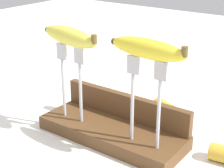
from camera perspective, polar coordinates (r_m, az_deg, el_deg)
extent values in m
plane|color=silver|center=(0.84, 0.00, -8.32)|extent=(3.00, 3.00, 0.00)
cube|color=brown|center=(0.83, 0.00, -7.41)|extent=(0.33, 0.13, 0.03)
cube|color=brown|center=(0.85, 2.15, -3.41)|extent=(0.32, 0.02, 0.06)
cylinder|color=#B2B2B7|center=(0.85, -7.47, -0.61)|extent=(0.01, 0.01, 0.14)
cube|color=#B2B2B7|center=(0.82, -7.76, 4.99)|extent=(0.03, 0.00, 0.04)
cylinder|color=#B2B2B7|center=(0.82, -4.85, -1.42)|extent=(0.01, 0.01, 0.14)
cube|color=#B2B2B7|center=(0.79, -5.05, 4.39)|extent=(0.03, 0.00, 0.04)
cylinder|color=#B2B2B7|center=(0.74, 3.14, -3.62)|extent=(0.01, 0.01, 0.14)
cube|color=#B2B2B7|center=(0.71, 3.28, 2.97)|extent=(0.03, 0.00, 0.04)
cylinder|color=#B2B2B7|center=(0.71, 7.18, -4.81)|extent=(0.01, 0.01, 0.14)
cube|color=#B2B2B7|center=(0.68, 7.53, 2.00)|extent=(0.03, 0.00, 0.04)
ellipsoid|color=#DBD147|center=(0.79, -6.55, 7.31)|extent=(0.18, 0.07, 0.04)
cylinder|color=brown|center=(0.73, -2.79, 6.90)|extent=(0.01, 0.01, 0.02)
sphere|color=#3F2D19|center=(0.86, -9.86, 8.23)|extent=(0.01, 0.01, 0.01)
ellipsoid|color=yellow|center=(0.68, 5.47, 5.44)|extent=(0.17, 0.05, 0.04)
cylinder|color=brown|center=(0.64, 11.11, 4.92)|extent=(0.01, 0.01, 0.02)
sphere|color=#3F2D19|center=(0.73, 0.38, 6.56)|extent=(0.01, 0.01, 0.01)
cylinder|color=gold|center=(0.94, 7.92, -3.62)|extent=(0.06, 0.05, 0.04)
cylinder|color=beige|center=(0.96, 6.96, -3.06)|extent=(0.02, 0.03, 0.03)
cylinder|color=beige|center=(0.78, 14.86, -9.85)|extent=(0.01, 0.03, 0.03)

